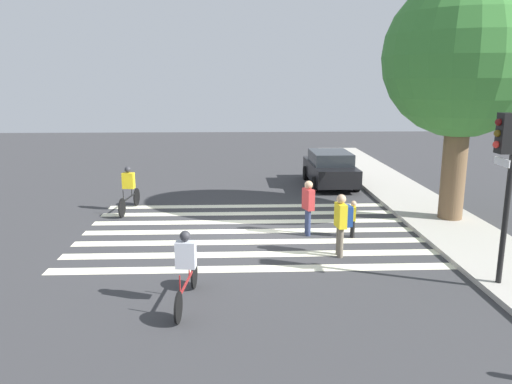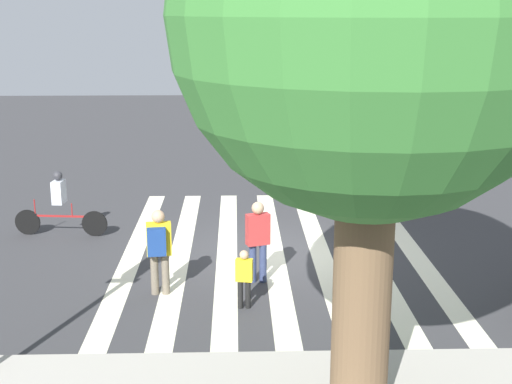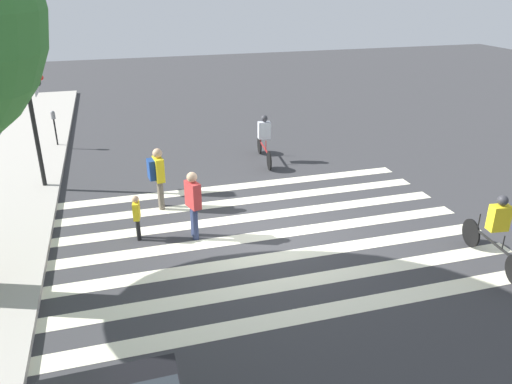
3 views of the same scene
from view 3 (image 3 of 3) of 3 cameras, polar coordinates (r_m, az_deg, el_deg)
ground_plane at (r=11.96m, az=1.61°, el=-4.92°), size 60.00×60.00×0.00m
crosswalk_stripes at (r=11.96m, az=1.61°, el=-4.91°), size 6.68×10.00×0.01m
traffic_light at (r=14.91m, az=-24.08°, el=10.43°), size 0.60×0.50×4.05m
parking_meter at (r=19.08m, az=-22.11°, el=7.58°), size 0.15×0.15×1.38m
pedestrian_adult_tall_backpack at (r=11.55m, az=-7.19°, el=-1.06°), size 0.50×0.34×1.64m
pedestrian_adult_yellow_jacket at (r=11.84m, az=-13.47°, el=-2.55°), size 0.32×0.19×1.10m
pedestrian_child_with_backpack at (r=13.20m, az=-11.20°, el=2.05°), size 0.48×0.42×1.66m
cyclist_near_curb at (r=16.46m, az=0.94°, el=6.37°), size 2.24×0.42×1.58m
cyclist_far_lane at (r=11.56m, az=25.82°, el=-3.71°), size 2.24×0.42×1.60m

